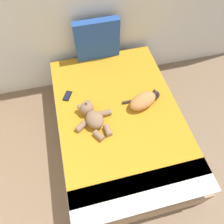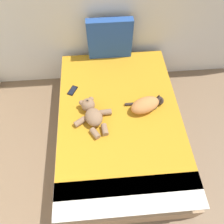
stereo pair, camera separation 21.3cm
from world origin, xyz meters
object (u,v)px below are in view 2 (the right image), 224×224
object	(u,v)px
cat	(146,105)
patterned_cushion	(110,39)
bed	(119,126)
cell_phone	(72,90)
teddy_bear	(92,114)

from	to	relation	value
cat	patterned_cushion	bearing A→B (deg)	110.25
bed	patterned_cushion	size ratio (longest dim) A/B	3.70
cat	cell_phone	distance (m)	0.90
bed	teddy_bear	xyz separation A→B (m)	(-0.30, -0.01, 0.34)
bed	cell_phone	xyz separation A→B (m)	(-0.53, 0.39, 0.28)
bed	cat	distance (m)	0.46
cat	teddy_bear	distance (m)	0.61
bed	cat	world-z (taller)	cat
bed	teddy_bear	world-z (taller)	teddy_bear
teddy_bear	cell_phone	distance (m)	0.47
patterned_cushion	cat	bearing A→B (deg)	-69.75
bed	patterned_cushion	world-z (taller)	patterned_cushion
bed	cat	bearing A→B (deg)	10.70
cat	teddy_bear	xyz separation A→B (m)	(-0.61, -0.07, -0.00)
patterned_cushion	bed	bearing A→B (deg)	-88.02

